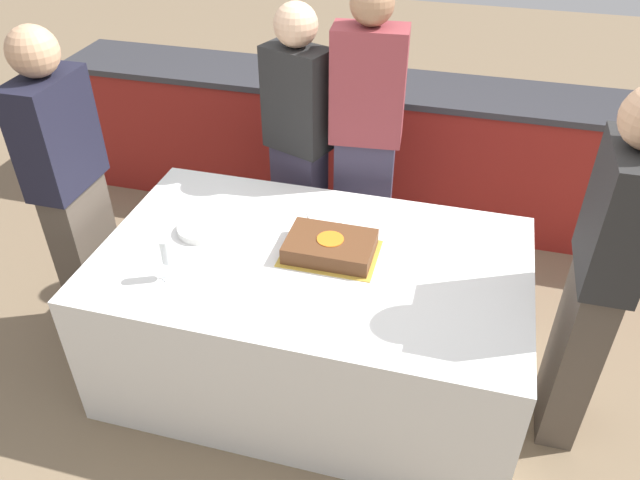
{
  "coord_description": "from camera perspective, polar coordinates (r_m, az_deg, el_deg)",
  "views": [
    {
      "loc": [
        0.61,
        -2.14,
        2.46
      ],
      "look_at": [
        0.04,
        0.0,
        0.84
      ],
      "focal_mm": 35.0,
      "sensor_mm": 36.0,
      "label": 1
    }
  ],
  "objects": [
    {
      "name": "ground_plane",
      "position": [
        3.32,
        -0.62,
        -11.76
      ],
      "size": [
        14.0,
        14.0,
        0.0
      ],
      "primitive_type": "plane",
      "color": "#7A664C"
    },
    {
      "name": "back_counter",
      "position": [
        4.33,
        5.27,
        8.5
      ],
      "size": [
        4.4,
        0.58,
        0.92
      ],
      "color": "maroon",
      "rests_on": "ground_plane"
    },
    {
      "name": "dining_table",
      "position": [
        3.05,
        -0.67,
        -7.07
      ],
      "size": [
        1.94,
        1.16,
        0.74
      ],
      "color": "silver",
      "rests_on": "ground_plane"
    },
    {
      "name": "cake",
      "position": [
        2.8,
        0.94,
        -0.61
      ],
      "size": [
        0.43,
        0.31,
        0.09
      ],
      "color": "gold",
      "rests_on": "dining_table"
    },
    {
      "name": "plate_stack",
      "position": [
        3.0,
        -10.83,
        1.0
      ],
      "size": [
        0.22,
        0.22,
        0.04
      ],
      "color": "white",
      "rests_on": "dining_table"
    },
    {
      "name": "wine_glass",
      "position": [
        2.69,
        -13.87,
        -1.2
      ],
      "size": [
        0.07,
        0.07,
        0.2
      ],
      "color": "white",
      "rests_on": "dining_table"
    },
    {
      "name": "side_plate_near_cake",
      "position": [
        3.09,
        0.73,
        2.43
      ],
      "size": [
        0.21,
        0.21,
        0.0
      ],
      "color": "white",
      "rests_on": "dining_table"
    },
    {
      "name": "person_cutting_cake",
      "position": [
        3.36,
        4.18,
        8.73
      ],
      "size": [
        0.39,
        0.23,
        1.75
      ],
      "rotation": [
        0.0,
        0.0,
        -3.05
      ],
      "color": "#383347",
      "rests_on": "ground_plane"
    },
    {
      "name": "person_seated_left",
      "position": [
        3.21,
        -21.7,
        3.86
      ],
      "size": [
        0.22,
        0.39,
        1.68
      ],
      "rotation": [
        0.0,
        0.0,
        1.57
      ],
      "color": "#4C4238",
      "rests_on": "ground_plane"
    },
    {
      "name": "person_seated_right",
      "position": [
        2.72,
        24.2,
        -3.08
      ],
      "size": [
        0.23,
        0.4,
        1.68
      ],
      "rotation": [
        0.0,
        0.0,
        -1.57
      ],
      "color": "#4C4238",
      "rests_on": "ground_plane"
    },
    {
      "name": "person_standing_back",
      "position": [
        3.46,
        -1.98,
        8.65
      ],
      "size": [
        0.39,
        0.31,
        1.63
      ],
      "rotation": [
        0.0,
        0.0,
        2.78
      ],
      "color": "#383347",
      "rests_on": "ground_plane"
    }
  ]
}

